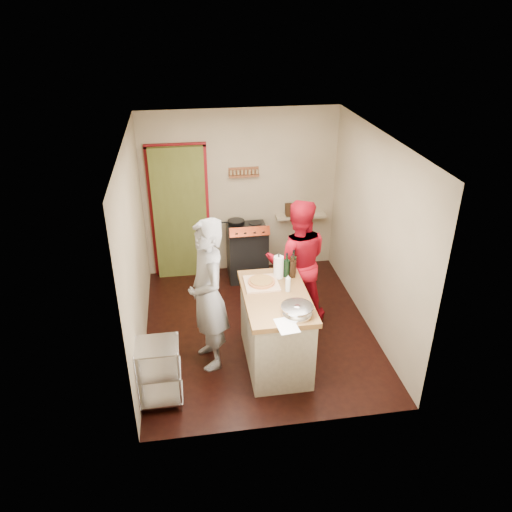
{
  "coord_description": "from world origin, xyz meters",
  "views": [
    {
      "loc": [
        -0.88,
        -5.48,
        4.02
      ],
      "look_at": [
        -0.03,
        0.0,
        1.11
      ],
      "focal_mm": 35.0,
      "sensor_mm": 36.0,
      "label": 1
    }
  ],
  "objects_px": {
    "wire_shelving": "(158,371)",
    "person_red": "(297,262)",
    "person_stripe": "(208,295)",
    "stove": "(247,252)",
    "island": "(276,327)"
  },
  "relations": [
    {
      "from": "wire_shelving",
      "to": "person_red",
      "type": "xyz_separation_m",
      "value": [
        1.84,
        1.41,
        0.43
      ]
    },
    {
      "from": "person_stripe",
      "to": "stove",
      "type": "bearing_deg",
      "value": 147.31
    },
    {
      "from": "island",
      "to": "wire_shelving",
      "type": "bearing_deg",
      "value": -159.98
    },
    {
      "from": "wire_shelving",
      "to": "person_red",
      "type": "height_order",
      "value": "person_red"
    },
    {
      "from": "stove",
      "to": "island",
      "type": "xyz_separation_m",
      "value": [
        0.05,
        -2.12,
        0.05
      ]
    },
    {
      "from": "stove",
      "to": "person_red",
      "type": "relative_size",
      "value": 0.58
    },
    {
      "from": "wire_shelving",
      "to": "person_red",
      "type": "bearing_deg",
      "value": 37.49
    },
    {
      "from": "stove",
      "to": "person_red",
      "type": "distance_m",
      "value": 1.38
    },
    {
      "from": "wire_shelving",
      "to": "person_stripe",
      "type": "relative_size",
      "value": 0.42
    },
    {
      "from": "person_stripe",
      "to": "island",
      "type": "bearing_deg",
      "value": 68.15
    },
    {
      "from": "stove",
      "to": "person_red",
      "type": "xyz_separation_m",
      "value": [
        0.51,
        -1.21,
        0.42
      ]
    },
    {
      "from": "person_red",
      "to": "stove",
      "type": "bearing_deg",
      "value": -59.74
    },
    {
      "from": "stove",
      "to": "wire_shelving",
      "type": "distance_m",
      "value": 2.94
    },
    {
      "from": "wire_shelving",
      "to": "island",
      "type": "bearing_deg",
      "value": 20.02
    },
    {
      "from": "person_stripe",
      "to": "person_red",
      "type": "bearing_deg",
      "value": 109.55
    }
  ]
}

